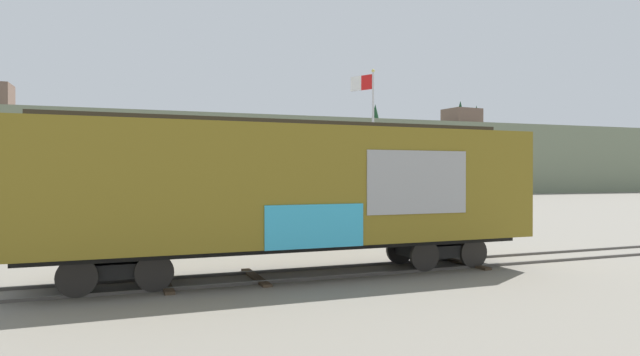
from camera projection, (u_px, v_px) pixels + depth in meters
name	position (u px, v px, depth m)	size (l,w,h in m)	color
ground_plane	(320.00, 274.00, 15.17)	(260.00, 260.00, 0.00)	slate
track	(240.00, 278.00, 14.38)	(60.02, 3.79, 0.08)	#4C4742
freight_car	(294.00, 188.00, 14.90)	(14.00, 3.56, 4.32)	olive
flagpole	(369.00, 125.00, 29.68)	(0.90, 1.37, 8.58)	silver
hillside	(169.00, 159.00, 80.95)	(159.16, 41.59, 14.92)	slate
parked_car_green	(162.00, 227.00, 20.17)	(4.39, 2.04, 1.65)	#1E5933
parked_car_silver	(313.00, 224.00, 21.77)	(4.40, 2.57, 1.56)	#B7BABF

